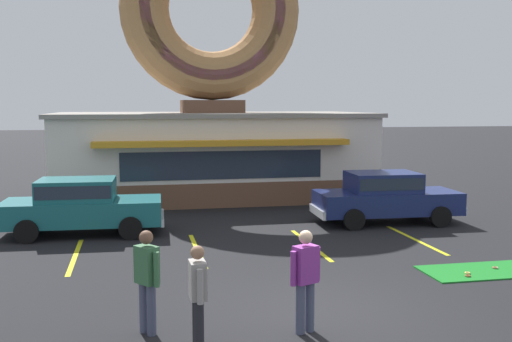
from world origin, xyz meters
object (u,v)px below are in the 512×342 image
at_px(golf_ball, 498,268).
at_px(car_teal, 81,204).
at_px(pedestrian_blue_sweater_man, 305,276).
at_px(pedestrian_hooded_kid, 147,277).
at_px(pedestrian_leather_jacket_man, 198,292).
at_px(car_navy, 385,195).
at_px(trash_bin, 377,189).

relative_size(golf_ball, car_teal, 0.01).
bearing_deg(pedestrian_blue_sweater_man, golf_ball, 26.82).
bearing_deg(pedestrian_hooded_kid, pedestrian_leather_jacket_man, -45.77).
relative_size(car_teal, pedestrian_leather_jacket_man, 2.89).
height_order(car_navy, pedestrian_leather_jacket_man, same).
xyz_separation_m(car_teal, pedestrian_hooded_kid, (1.67, -7.90, 0.08)).
bearing_deg(pedestrian_blue_sweater_man, car_navy, 58.65).
bearing_deg(car_navy, car_teal, 178.92).
xyz_separation_m(car_teal, pedestrian_blue_sweater_man, (4.18, -8.37, 0.07)).
height_order(pedestrian_leather_jacket_man, trash_bin, pedestrian_leather_jacket_man).
distance_m(golf_ball, car_teal, 11.07).
relative_size(pedestrian_blue_sweater_man, pedestrian_leather_jacket_man, 1.06).
relative_size(golf_ball, trash_bin, 0.04).
distance_m(pedestrian_hooded_kid, pedestrian_leather_jacket_man, 1.06).
distance_m(car_teal, pedestrian_blue_sweater_man, 9.36).
bearing_deg(golf_ball, car_navy, 92.88).
bearing_deg(car_teal, pedestrian_hooded_kid, -78.05).
relative_size(pedestrian_blue_sweater_man, pedestrian_hooded_kid, 1.00).
relative_size(car_navy, pedestrian_blue_sweater_man, 2.72).
height_order(golf_ball, car_navy, car_navy).
distance_m(pedestrian_blue_sweater_man, pedestrian_leather_jacket_man, 1.80).
height_order(car_teal, pedestrian_hooded_kid, pedestrian_hooded_kid).
bearing_deg(pedestrian_leather_jacket_man, golf_ball, 22.74).
height_order(golf_ball, pedestrian_leather_jacket_man, pedestrian_leather_jacket_man).
height_order(car_navy, pedestrian_hooded_kid, pedestrian_hooded_kid).
bearing_deg(car_navy, golf_ball, -87.12).
distance_m(car_navy, pedestrian_hooded_kid, 10.77).
bearing_deg(trash_bin, pedestrian_leather_jacket_man, -123.44).
relative_size(car_teal, trash_bin, 4.75).
bearing_deg(pedestrian_hooded_kid, trash_bin, 52.47).
bearing_deg(pedestrian_hooded_kid, pedestrian_blue_sweater_man, -10.60).
relative_size(pedestrian_leather_jacket_man, trash_bin, 1.64).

